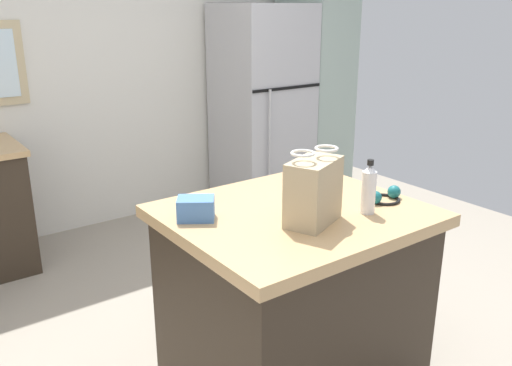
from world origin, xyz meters
TOP-DOWN VIEW (x-y plane):
  - ground at (0.00, 0.00)m, footprint 5.81×5.81m
  - back_wall at (-0.01, 2.34)m, footprint 4.84×0.13m
  - kitchen_island at (-0.06, -0.23)m, footprint 1.13×0.98m
  - refrigerator at (1.36, 1.91)m, footprint 0.74×0.74m
  - tall_cabinet at (2.00, 1.91)m, footprint 0.49×0.67m
  - shopping_bag at (-0.09, -0.40)m, footprint 0.31×0.25m
  - small_box at (-0.48, -0.06)m, footprint 0.20×0.19m
  - bottle at (0.18, -0.46)m, footprint 0.07×0.07m
  - ear_defenders at (0.37, -0.40)m, footprint 0.20×0.15m

SIDE VIEW (x-z plane):
  - ground at x=0.00m, z-range 0.00..0.00m
  - kitchen_island at x=-0.06m, z-range 0.00..0.90m
  - refrigerator at x=1.36m, z-range 0.00..1.81m
  - ear_defenders at x=0.37m, z-range 0.88..0.95m
  - small_box at x=-0.48m, z-range 0.89..0.99m
  - bottle at x=0.18m, z-range 0.88..1.13m
  - shopping_bag at x=-0.09m, z-range 0.87..1.20m
  - tall_cabinet at x=2.00m, z-range 0.00..2.28m
  - back_wall at x=-0.01m, z-range 0.00..2.73m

